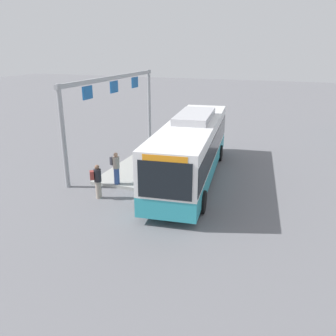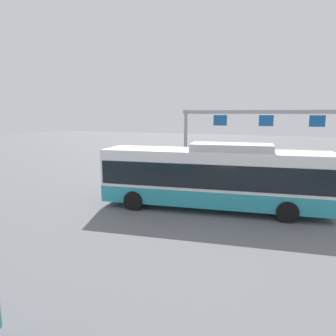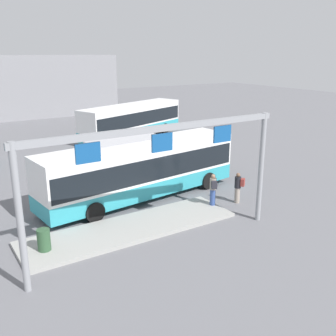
{
  "view_description": "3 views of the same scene",
  "coord_description": "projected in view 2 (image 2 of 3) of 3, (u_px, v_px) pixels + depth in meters",
  "views": [
    {
      "loc": [
        17.3,
        4.97,
        6.86
      ],
      "look_at": [
        2.74,
        -0.32,
        1.46
      ],
      "focal_mm": 37.51,
      "sensor_mm": 36.0,
      "label": 1
    },
    {
      "loc": [
        -3.5,
        15.65,
        4.94
      ],
      "look_at": [
        3.05,
        -1.39,
        1.77
      ],
      "focal_mm": 33.52,
      "sensor_mm": 36.0,
      "label": 2
    },
    {
      "loc": [
        -9.79,
        -17.99,
        7.85
      ],
      "look_at": [
        1.12,
        -1.0,
        1.81
      ],
      "focal_mm": 42.05,
      "sensor_mm": 36.0,
      "label": 3
    }
  ],
  "objects": [
    {
      "name": "platform_curb",
      "position": [
        264.0,
        196.0,
        18.67
      ],
      "size": [
        10.0,
        2.8,
        0.16
      ],
      "primitive_type": "cube",
      "color": "#9E9E99",
      "rests_on": "ground"
    },
    {
      "name": "person_waiting_near",
      "position": [
        187.0,
        175.0,
        20.15
      ],
      "size": [
        0.51,
        0.6,
        1.67
      ],
      "rotation": [
        0.0,
        0.0,
        1.12
      ],
      "color": "#334C8C",
      "rests_on": "platform_curb"
    },
    {
      "name": "bus_main",
      "position": [
        214.0,
        175.0,
        16.17
      ],
      "size": [
        11.74,
        3.76,
        3.46
      ],
      "rotation": [
        0.0,
        0.0,
        0.11
      ],
      "color": "teal",
      "rests_on": "ground"
    },
    {
      "name": "ground_plane",
      "position": [
        213.0,
        209.0,
        16.48
      ],
      "size": [
        120.0,
        120.0,
        0.0
      ],
      "primitive_type": "plane",
      "color": "slate"
    },
    {
      "name": "person_boarding",
      "position": [
        165.0,
        175.0,
        20.87
      ],
      "size": [
        0.55,
        0.6,
        1.67
      ],
      "rotation": [
        0.0,
        0.0,
        2.17
      ],
      "color": "gray",
      "rests_on": "ground"
    },
    {
      "name": "platform_sign_gantry",
      "position": [
        266.0,
        131.0,
        20.22
      ],
      "size": [
        11.23,
        0.24,
        5.2
      ],
      "color": "gray",
      "rests_on": "ground"
    }
  ]
}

